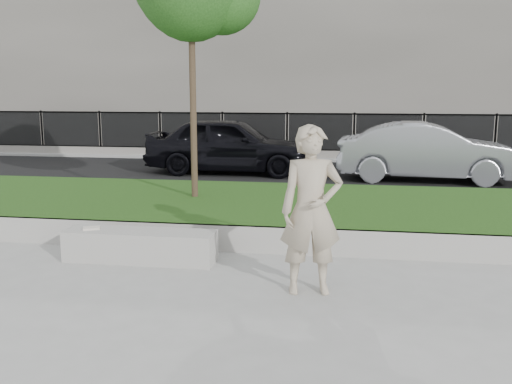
% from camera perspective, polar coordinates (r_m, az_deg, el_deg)
% --- Properties ---
extents(ground, '(90.00, 90.00, 0.00)m').
position_cam_1_polar(ground, '(7.47, -2.07, -8.28)').
color(ground, gray).
rests_on(ground, ground).
extents(grass_bank, '(34.00, 4.00, 0.40)m').
position_cam_1_polar(grass_bank, '(10.28, 1.15, -1.95)').
color(grass_bank, black).
rests_on(grass_bank, ground).
extents(grass_kerb, '(34.00, 0.08, 0.40)m').
position_cam_1_polar(grass_kerb, '(8.40, -0.71, -4.76)').
color(grass_kerb, gray).
rests_on(grass_kerb, ground).
extents(street, '(34.00, 7.00, 0.04)m').
position_cam_1_polar(street, '(15.69, 3.93, 1.62)').
color(street, black).
rests_on(street, ground).
extents(far_pavement, '(34.00, 3.00, 0.12)m').
position_cam_1_polar(far_pavement, '(20.13, 5.10, 3.64)').
color(far_pavement, gray).
rests_on(far_pavement, ground).
extents(iron_fence, '(32.00, 0.30, 1.50)m').
position_cam_1_polar(iron_fence, '(19.09, 4.91, 4.73)').
color(iron_fence, slate).
rests_on(iron_fence, far_pavement).
extents(building_facade, '(34.00, 10.00, 10.00)m').
position_cam_1_polar(building_facade, '(27.11, 6.36, 15.78)').
color(building_facade, '#5C5851').
rests_on(building_facade, ground).
extents(stone_bench, '(2.11, 0.53, 0.43)m').
position_cam_1_polar(stone_bench, '(8.16, -11.48, -5.29)').
color(stone_bench, gray).
rests_on(stone_bench, ground).
extents(man, '(0.80, 0.61, 1.98)m').
position_cam_1_polar(man, '(6.64, 5.55, -1.84)').
color(man, tan).
rests_on(man, ground).
extents(book, '(0.28, 0.25, 0.03)m').
position_cam_1_polar(book, '(8.37, -16.14, -3.49)').
color(book, beige).
rests_on(book, stone_bench).
extents(car_dark, '(4.66, 1.90, 1.58)m').
position_cam_1_polar(car_dark, '(16.00, -2.64, 4.73)').
color(car_dark, black).
rests_on(car_dark, street).
extents(car_silver, '(4.62, 1.84, 1.49)m').
position_cam_1_polar(car_silver, '(15.23, 16.81, 3.85)').
color(car_silver, '#93959B').
rests_on(car_silver, street).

